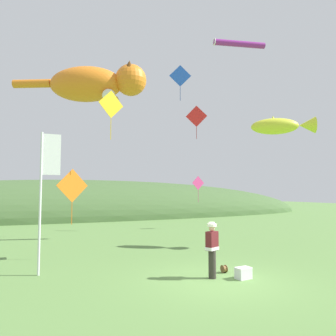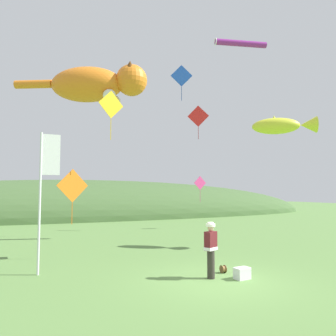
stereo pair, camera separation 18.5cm
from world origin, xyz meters
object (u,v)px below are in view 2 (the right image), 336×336
festival_attendant (211,248)px  kite_tube_streamer (240,43)px  kite_diamond_red (198,116)px  kite_diamond_gold (111,105)px  festival_banner_pole (45,181)px  kite_diamond_blue (181,76)px  picnic_cooler (242,273)px  kite_spool (223,269)px  kite_giant_cat (97,85)px  kite_fish_windsock (283,126)px  kite_diamond_orange (73,186)px  kite_diamond_pink (200,183)px

festival_attendant → kite_tube_streamer: (5.98, 6.57, 10.65)m
kite_diamond_red → kite_diamond_gold: kite_diamond_red is taller
festival_banner_pole → kite_diamond_blue: bearing=37.9°
festival_attendant → picnic_cooler: size_ratio=3.39×
festival_attendant → kite_spool: festival_attendant is taller
kite_giant_cat → kite_fish_windsock: bearing=-26.2°
festival_banner_pole → kite_diamond_red: size_ratio=1.95×
kite_spool → kite_fish_windsock: bearing=29.2°
kite_giant_cat → kite_diamond_blue: bearing=11.1°
kite_spool → kite_fish_windsock: size_ratio=0.08×
kite_diamond_blue → kite_diamond_red: bearing=44.0°
festival_attendant → kite_diamond_gold: 7.20m
kite_diamond_orange → festival_banner_pole: bearing=-118.1°
kite_fish_windsock → kite_diamond_red: (-0.74, 7.68, 2.05)m
kite_giant_cat → kite_diamond_orange: size_ratio=2.87×
kite_fish_windsock → kite_diamond_blue: (-3.17, 5.33, 3.90)m
kite_diamond_blue → kite_tube_streamer: bearing=-40.2°
picnic_cooler → kite_tube_streamer: kite_tube_streamer is taller
kite_fish_windsock → kite_spool: bearing=-150.8°
kite_spool → kite_diamond_gold: 7.87m
kite_spool → kite_tube_streamer: (5.24, 6.11, 11.47)m
kite_tube_streamer → kite_diamond_gold: kite_tube_streamer is taller
festival_attendant → kite_giant_cat: 11.06m
picnic_cooler → kite_giant_cat: size_ratio=0.08×
kite_diamond_blue → kite_fish_windsock: bearing=-59.2°
kite_tube_streamer → kite_diamond_red: kite_tube_streamer is taller
kite_diamond_blue → kite_diamond_pink: bearing=47.6°
kite_spool → festival_banner_pole: bearing=159.2°
picnic_cooler → kite_diamond_red: 14.95m
kite_fish_windsock → kite_diamond_gold: (-8.71, 0.51, 0.29)m
festival_banner_pole → kite_diamond_orange: 2.48m
kite_spool → kite_diamond_red: (4.88, 10.82, 8.02)m
festival_banner_pole → kite_giant_cat: kite_giant_cat is taller
festival_attendant → kite_fish_windsock: 8.94m
kite_fish_windsock → kite_diamond_pink: size_ratio=1.58×
kite_diamond_pink → festival_attendant: bearing=-117.1°
picnic_cooler → kite_diamond_blue: (2.33, 9.37, 9.82)m
picnic_cooler → kite_diamond_orange: 7.54m
kite_diamond_blue → picnic_cooler: bearing=-103.9°
festival_attendant → festival_banner_pole: size_ratio=0.37×
kite_diamond_gold → kite_diamond_red: bearing=42.0°
kite_spool → festival_banner_pole: (-5.67, 2.15, 3.00)m
festival_banner_pole → kite_diamond_pink: festival_banner_pole is taller
festival_banner_pole → kite_fish_windsock: size_ratio=1.56×
picnic_cooler → kite_diamond_pink: (5.45, 12.79, 3.18)m
kite_diamond_orange → kite_diamond_blue: size_ratio=1.00×
festival_attendant → festival_banner_pole: (-4.93, 2.61, 2.17)m
kite_diamond_gold → kite_diamond_blue: bearing=41.0°
festival_attendant → kite_tube_streamer: size_ratio=0.55×
festival_attendant → picnic_cooler: festival_attendant is taller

